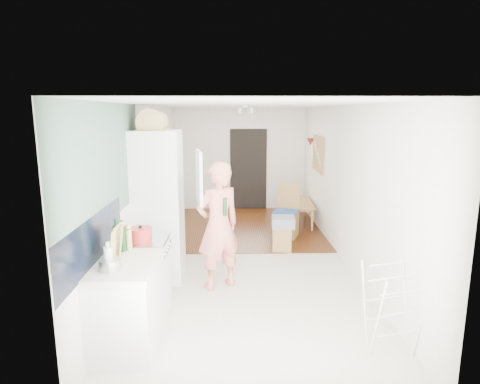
{
  "coord_description": "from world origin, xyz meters",
  "views": [
    {
      "loc": [
        -0.24,
        -6.35,
        2.39
      ],
      "look_at": [
        -0.08,
        0.2,
        1.09
      ],
      "focal_mm": 30.0,
      "sensor_mm": 36.0,
      "label": 1
    }
  ],
  "objects_px": {
    "person": "(218,215)",
    "dining_table": "(295,214)",
    "drying_rack": "(392,309)",
    "stool": "(282,239)",
    "dining_chair": "(286,211)"
  },
  "relations": [
    {
      "from": "person",
      "to": "dining_table",
      "type": "bearing_deg",
      "value": -146.7
    },
    {
      "from": "dining_table",
      "to": "drying_rack",
      "type": "xyz_separation_m",
      "value": [
        0.21,
        -4.79,
        0.24
      ]
    },
    {
      "from": "person",
      "to": "stool",
      "type": "relative_size",
      "value": 4.88
    },
    {
      "from": "dining_chair",
      "to": "dining_table",
      "type": "bearing_deg",
      "value": 90.33
    },
    {
      "from": "dining_chair",
      "to": "drying_rack",
      "type": "distance_m",
      "value": 3.86
    },
    {
      "from": "person",
      "to": "drying_rack",
      "type": "height_order",
      "value": "person"
    },
    {
      "from": "stool",
      "to": "drying_rack",
      "type": "xyz_separation_m",
      "value": [
        0.72,
        -3.04,
        0.23
      ]
    },
    {
      "from": "person",
      "to": "dining_chair",
      "type": "distance_m",
      "value": 2.64
    },
    {
      "from": "drying_rack",
      "to": "dining_table",
      "type": "bearing_deg",
      "value": 78.3
    },
    {
      "from": "person",
      "to": "dining_table",
      "type": "relative_size",
      "value": 1.78
    },
    {
      "from": "dining_table",
      "to": "dining_chair",
      "type": "height_order",
      "value": "dining_chair"
    },
    {
      "from": "person",
      "to": "drying_rack",
      "type": "distance_m",
      "value": 2.44
    },
    {
      "from": "dining_table",
      "to": "dining_chair",
      "type": "bearing_deg",
      "value": 164.67
    },
    {
      "from": "dining_chair",
      "to": "stool",
      "type": "xyz_separation_m",
      "value": [
        -0.17,
        -0.78,
        -0.31
      ]
    },
    {
      "from": "dining_table",
      "to": "drying_rack",
      "type": "bearing_deg",
      "value": -173.37
    }
  ]
}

